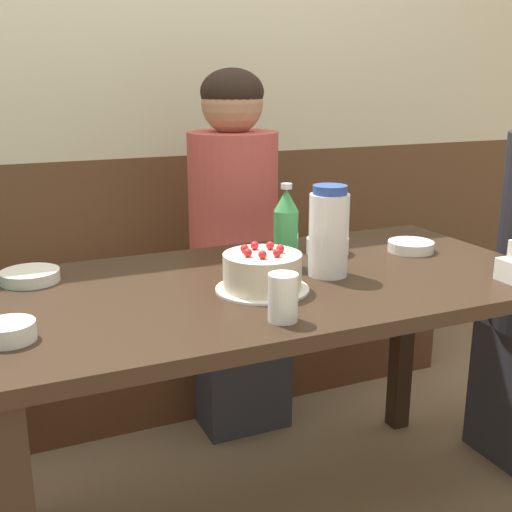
{
  "coord_description": "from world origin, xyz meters",
  "views": [
    {
      "loc": [
        -0.65,
        -1.37,
        1.21
      ],
      "look_at": [
        -0.02,
        0.05,
        0.77
      ],
      "focal_mm": 45.0,
      "sensor_mm": 36.0,
      "label": 1
    }
  ],
  "objects_px": {
    "soju_bottle": "(286,228)",
    "glass_water_tall": "(283,297)",
    "bowl_soup_white": "(9,332)",
    "person_grey_tee": "(234,262)",
    "water_pitcher": "(329,232)",
    "bowl_side_dish": "(411,246)",
    "bowl_sauce_shallow": "(327,246)",
    "birthday_cake": "(262,272)",
    "bowl_rice_small": "(30,276)",
    "bench_seat": "(179,341)"
  },
  "relations": [
    {
      "from": "bowl_side_dish",
      "to": "bowl_sauce_shallow",
      "type": "distance_m",
      "value": 0.24
    },
    {
      "from": "bowl_soup_white",
      "to": "person_grey_tee",
      "type": "xyz_separation_m",
      "value": [
        0.77,
        0.76,
        -0.15
      ]
    },
    {
      "from": "birthday_cake",
      "to": "person_grey_tee",
      "type": "relative_size",
      "value": 0.18
    },
    {
      "from": "water_pitcher",
      "to": "bowl_side_dish",
      "type": "height_order",
      "value": "water_pitcher"
    },
    {
      "from": "water_pitcher",
      "to": "bowl_sauce_shallow",
      "type": "xyz_separation_m",
      "value": [
        0.1,
        0.18,
        -0.09
      ]
    },
    {
      "from": "birthday_cake",
      "to": "bowl_soup_white",
      "type": "relative_size",
      "value": 2.2
    },
    {
      "from": "bowl_rice_small",
      "to": "glass_water_tall",
      "type": "bearing_deg",
      "value": -47.11
    },
    {
      "from": "bench_seat",
      "to": "bowl_sauce_shallow",
      "type": "bearing_deg",
      "value": -69.82
    },
    {
      "from": "bowl_side_dish",
      "to": "person_grey_tee",
      "type": "xyz_separation_m",
      "value": [
        -0.33,
        0.54,
        -0.15
      ]
    },
    {
      "from": "birthday_cake",
      "to": "glass_water_tall",
      "type": "xyz_separation_m",
      "value": [
        -0.04,
        -0.2,
        0.01
      ]
    },
    {
      "from": "person_grey_tee",
      "to": "soju_bottle",
      "type": "bearing_deg",
      "value": -6.92
    },
    {
      "from": "water_pitcher",
      "to": "birthday_cake",
      "type": "bearing_deg",
      "value": -167.81
    },
    {
      "from": "water_pitcher",
      "to": "glass_water_tall",
      "type": "relative_size",
      "value": 2.29
    },
    {
      "from": "bowl_side_dish",
      "to": "soju_bottle",
      "type": "bearing_deg",
      "value": 178.49
    },
    {
      "from": "bowl_soup_white",
      "to": "person_grey_tee",
      "type": "distance_m",
      "value": 1.09
    },
    {
      "from": "water_pitcher",
      "to": "person_grey_tee",
      "type": "height_order",
      "value": "person_grey_tee"
    },
    {
      "from": "birthday_cake",
      "to": "soju_bottle",
      "type": "distance_m",
      "value": 0.22
    },
    {
      "from": "glass_water_tall",
      "to": "person_grey_tee",
      "type": "bearing_deg",
      "value": 74.41
    },
    {
      "from": "bowl_soup_white",
      "to": "glass_water_tall",
      "type": "distance_m",
      "value": 0.54
    },
    {
      "from": "bowl_soup_white",
      "to": "person_grey_tee",
      "type": "height_order",
      "value": "person_grey_tee"
    },
    {
      "from": "bowl_rice_small",
      "to": "bowl_side_dish",
      "type": "bearing_deg",
      "value": -8.04
    },
    {
      "from": "bench_seat",
      "to": "bowl_soup_white",
      "type": "xyz_separation_m",
      "value": [
        -0.62,
        -0.97,
        0.51
      ]
    },
    {
      "from": "bowl_sauce_shallow",
      "to": "glass_water_tall",
      "type": "bearing_deg",
      "value": -129.74
    },
    {
      "from": "bowl_sauce_shallow",
      "to": "bench_seat",
      "type": "bearing_deg",
      "value": 110.18
    },
    {
      "from": "soju_bottle",
      "to": "glass_water_tall",
      "type": "xyz_separation_m",
      "value": [
        -0.18,
        -0.35,
        -0.06
      ]
    },
    {
      "from": "water_pitcher",
      "to": "bowl_soup_white",
      "type": "bearing_deg",
      "value": -170.96
    },
    {
      "from": "soju_bottle",
      "to": "bowl_rice_small",
      "type": "height_order",
      "value": "soju_bottle"
    },
    {
      "from": "bowl_soup_white",
      "to": "bowl_sauce_shallow",
      "type": "relative_size",
      "value": 0.84
    },
    {
      "from": "bowl_side_dish",
      "to": "glass_water_tall",
      "type": "distance_m",
      "value": 0.67
    },
    {
      "from": "bowl_sauce_shallow",
      "to": "person_grey_tee",
      "type": "xyz_separation_m",
      "value": [
        -0.1,
        0.46,
        -0.16
      ]
    },
    {
      "from": "bowl_rice_small",
      "to": "bowl_side_dish",
      "type": "xyz_separation_m",
      "value": [
        1.03,
        -0.15,
        0.0
      ]
    },
    {
      "from": "birthday_cake",
      "to": "bowl_side_dish",
      "type": "height_order",
      "value": "birthday_cake"
    },
    {
      "from": "water_pitcher",
      "to": "bowl_soup_white",
      "type": "xyz_separation_m",
      "value": [
        -0.77,
        -0.12,
        -0.09
      ]
    },
    {
      "from": "bowl_side_dish",
      "to": "person_grey_tee",
      "type": "relative_size",
      "value": 0.11
    },
    {
      "from": "bowl_rice_small",
      "to": "bowl_soup_white",
      "type": "bearing_deg",
      "value": -100.93
    },
    {
      "from": "bowl_side_dish",
      "to": "glass_water_tall",
      "type": "xyz_separation_m",
      "value": [
        -0.58,
        -0.34,
        0.04
      ]
    },
    {
      "from": "birthday_cake",
      "to": "bowl_side_dish",
      "type": "relative_size",
      "value": 1.69
    },
    {
      "from": "bowl_side_dish",
      "to": "glass_water_tall",
      "type": "height_order",
      "value": "glass_water_tall"
    },
    {
      "from": "bowl_soup_white",
      "to": "bowl_side_dish",
      "type": "relative_size",
      "value": 0.77
    },
    {
      "from": "bowl_rice_small",
      "to": "water_pitcher",
      "type": "bearing_deg",
      "value": -19.56
    },
    {
      "from": "birthday_cake",
      "to": "water_pitcher",
      "type": "bearing_deg",
      "value": 12.19
    },
    {
      "from": "birthday_cake",
      "to": "soju_bottle",
      "type": "height_order",
      "value": "soju_bottle"
    },
    {
      "from": "water_pitcher",
      "to": "bowl_sauce_shallow",
      "type": "bearing_deg",
      "value": 60.0
    },
    {
      "from": "water_pitcher",
      "to": "bowl_side_dish",
      "type": "bearing_deg",
      "value": 16.89
    },
    {
      "from": "bowl_sauce_shallow",
      "to": "glass_water_tall",
      "type": "relative_size",
      "value": 1.2
    },
    {
      "from": "water_pitcher",
      "to": "bowl_rice_small",
      "type": "xyz_separation_m",
      "value": [
        -0.7,
        0.25,
        -0.1
      ]
    },
    {
      "from": "person_grey_tee",
      "to": "glass_water_tall",
      "type": "bearing_deg",
      "value": -15.59
    },
    {
      "from": "soju_bottle",
      "to": "bowl_soup_white",
      "type": "xyz_separation_m",
      "value": [
        -0.7,
        -0.23,
        -0.09
      ]
    },
    {
      "from": "bench_seat",
      "to": "soju_bottle",
      "type": "height_order",
      "value": "soju_bottle"
    },
    {
      "from": "bowl_side_dish",
      "to": "bowl_sauce_shallow",
      "type": "bearing_deg",
      "value": 161.13
    }
  ]
}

